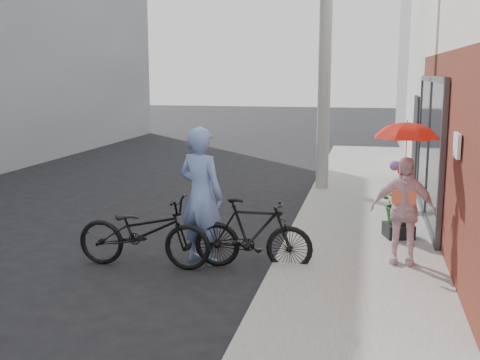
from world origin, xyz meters
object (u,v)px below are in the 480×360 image
(officer, at_px, (201,195))
(planter, at_px, (398,230))
(bike_right, at_px, (253,234))
(kimono_woman, at_px, (403,210))
(bike_left, at_px, (144,232))
(utility_pole, at_px, (325,34))

(officer, bearing_deg, planter, -130.14)
(bike_right, distance_m, kimono_woman, 2.06)
(planter, bearing_deg, bike_right, -140.33)
(officer, distance_m, bike_left, 0.95)
(planter, bearing_deg, bike_left, -151.71)
(planter, bearing_deg, kimono_woman, -90.88)
(officer, distance_m, bike_right, 0.93)
(bike_left, relative_size, kimono_woman, 1.30)
(utility_pole, height_order, kimono_woman, utility_pole)
(utility_pole, relative_size, planter, 16.76)
(officer, bearing_deg, kimono_woman, -154.55)
(officer, xyz_separation_m, bike_right, (0.78, -0.16, -0.48))
(bike_left, relative_size, bike_right, 1.16)
(bike_right, height_order, planter, bike_right)
(kimono_woman, bearing_deg, bike_right, -163.08)
(bike_left, xyz_separation_m, kimono_woman, (3.50, 0.58, 0.35))
(bike_right, relative_size, kimono_woman, 1.13)
(bike_left, bearing_deg, planter, -62.72)
(bike_right, bearing_deg, planter, -50.94)
(bike_left, distance_m, bike_right, 1.52)
(utility_pole, bearing_deg, bike_left, -109.05)
(kimono_woman, relative_size, planter, 3.51)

